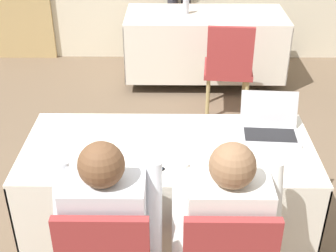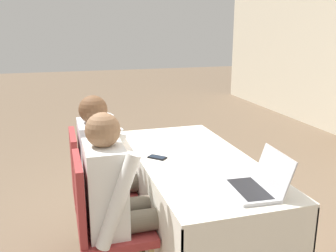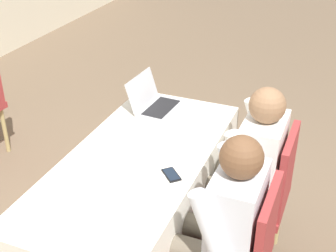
{
  "view_description": "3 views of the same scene",
  "coord_description": "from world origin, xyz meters",
  "px_view_note": "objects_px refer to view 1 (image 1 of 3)",
  "views": [
    {
      "loc": [
        0.02,
        -2.25,
        2.21
      ],
      "look_at": [
        0.0,
        -0.2,
        1.0
      ],
      "focal_mm": 50.0,
      "sensor_mm": 36.0,
      "label": 1
    },
    {
      "loc": [
        2.3,
        -0.88,
        1.65
      ],
      "look_at": [
        0.0,
        -0.2,
        1.0
      ],
      "focal_mm": 40.0,
      "sensor_mm": 36.0,
      "label": 2
    },
    {
      "loc": [
        -1.99,
        -1.01,
        2.21
      ],
      "look_at": [
        0.0,
        -0.2,
        1.0
      ],
      "focal_mm": 50.0,
      "sensor_mm": 36.0,
      "label": 3
    }
  ],
  "objects_px": {
    "water_bottle": "(186,3)",
    "chair_far_spare": "(229,66)",
    "laptop": "(270,128)",
    "person_white_shirt": "(225,227)",
    "cell_phone": "(152,171)",
    "person_checkered_shirt": "(110,226)"
  },
  "relations": [
    {
      "from": "water_bottle",
      "to": "chair_far_spare",
      "type": "xyz_separation_m",
      "value": [
        0.38,
        -0.81,
        -0.34
      ]
    },
    {
      "from": "chair_far_spare",
      "to": "person_checkered_shirt",
      "type": "distance_m",
      "value": 2.44
    },
    {
      "from": "cell_phone",
      "to": "person_white_shirt",
      "type": "bearing_deg",
      "value": 2.29
    },
    {
      "from": "person_checkered_shirt",
      "to": "laptop",
      "type": "bearing_deg",
      "value": -140.4
    },
    {
      "from": "laptop",
      "to": "water_bottle",
      "type": "distance_m",
      "value": 2.43
    },
    {
      "from": "laptop",
      "to": "chair_far_spare",
      "type": "xyz_separation_m",
      "value": [
        -0.07,
        1.58,
        -0.28
      ]
    },
    {
      "from": "cell_phone",
      "to": "chair_far_spare",
      "type": "bearing_deg",
      "value": 117.77
    },
    {
      "from": "cell_phone",
      "to": "chair_far_spare",
      "type": "relative_size",
      "value": 0.15
    },
    {
      "from": "water_bottle",
      "to": "person_white_shirt",
      "type": "xyz_separation_m",
      "value": [
        0.12,
        -3.11,
        -0.18
      ]
    },
    {
      "from": "water_bottle",
      "to": "person_white_shirt",
      "type": "bearing_deg",
      "value": -87.83
    },
    {
      "from": "person_checkered_shirt",
      "to": "person_white_shirt",
      "type": "xyz_separation_m",
      "value": [
        0.55,
        0.0,
        0.0
      ]
    },
    {
      "from": "laptop",
      "to": "cell_phone",
      "type": "relative_size",
      "value": 2.61
    },
    {
      "from": "chair_far_spare",
      "to": "person_white_shirt",
      "type": "xyz_separation_m",
      "value": [
        -0.26,
        -2.3,
        0.16
      ]
    },
    {
      "from": "water_bottle",
      "to": "chair_far_spare",
      "type": "height_order",
      "value": "water_bottle"
    },
    {
      "from": "person_white_shirt",
      "to": "water_bottle",
      "type": "bearing_deg",
      "value": -87.83
    },
    {
      "from": "person_checkered_shirt",
      "to": "person_white_shirt",
      "type": "bearing_deg",
      "value": -180.0
    },
    {
      "from": "laptop",
      "to": "person_white_shirt",
      "type": "height_order",
      "value": "person_white_shirt"
    },
    {
      "from": "cell_phone",
      "to": "water_bottle",
      "type": "relative_size",
      "value": 0.56
    },
    {
      "from": "cell_phone",
      "to": "person_white_shirt",
      "type": "distance_m",
      "value": 0.49
    },
    {
      "from": "cell_phone",
      "to": "water_bottle",
      "type": "bearing_deg",
      "value": 130.23
    },
    {
      "from": "water_bottle",
      "to": "chair_far_spare",
      "type": "relative_size",
      "value": 0.26
    },
    {
      "from": "cell_phone",
      "to": "person_checkered_shirt",
      "type": "distance_m",
      "value": 0.39
    }
  ]
}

